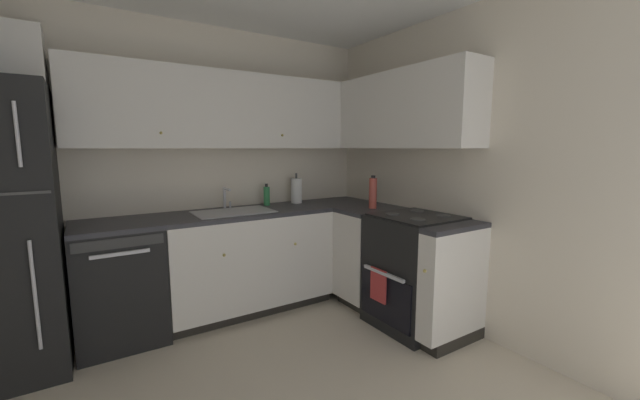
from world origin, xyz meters
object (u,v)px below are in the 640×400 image
dishwasher (120,284)px  paper_towel_roll (296,191)px  oven_range (415,270)px  oil_bottle (373,193)px  soap_bottle (267,196)px

dishwasher → paper_towel_roll: 1.72m
oven_range → oil_bottle: oil_bottle is taller
dishwasher → oven_range: (2.05, -1.02, 0.02)m
dishwasher → oven_range: bearing=-26.5°
soap_bottle → oven_range: bearing=-57.9°
soap_bottle → paper_towel_roll: (0.31, -0.02, 0.03)m
soap_bottle → paper_towel_roll: paper_towel_roll is taller
oven_range → soap_bottle: (-0.75, 1.20, 0.53)m
oven_range → paper_towel_roll: (-0.44, 1.18, 0.57)m
oven_range → dishwasher: bearing=153.5°
soap_bottle → paper_towel_roll: 0.31m
dishwasher → paper_towel_roll: bearing=5.7°
dishwasher → soap_bottle: soap_bottle is taller
dishwasher → oil_bottle: oil_bottle is taller
paper_towel_roll → oil_bottle: size_ratio=1.03×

